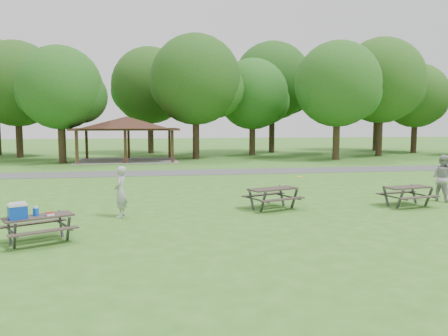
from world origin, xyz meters
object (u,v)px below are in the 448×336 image
at_px(picnic_table_near, 32,218).
at_px(frisbee_thrower, 120,192).
at_px(picnic_table_middle, 273,193).
at_px(frisbee_catcher, 443,178).

height_order(picnic_table_near, frisbee_thrower, frisbee_thrower).
relative_size(picnic_table_near, picnic_table_middle, 0.96).
relative_size(picnic_table_near, frisbee_thrower, 1.24).
xyz_separation_m(picnic_table_middle, frisbee_thrower, (-5.49, -0.52, 0.28)).
bearing_deg(frisbee_thrower, frisbee_catcher, 104.64).
distance_m(frisbee_thrower, frisbee_catcher, 12.83).
bearing_deg(picnic_table_near, picnic_table_middle, 25.07).
bearing_deg(picnic_table_middle, frisbee_thrower, -174.59).
bearing_deg(frisbee_thrower, picnic_table_near, -24.24).
bearing_deg(picnic_table_middle, picnic_table_near, -154.93).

